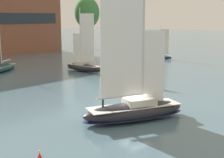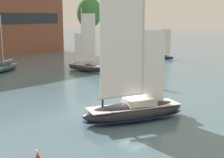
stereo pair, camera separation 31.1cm
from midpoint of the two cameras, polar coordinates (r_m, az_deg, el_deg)
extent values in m
plane|color=slate|center=(30.89, 4.35, -7.47)|extent=(400.00, 400.00, 0.00)
cylinder|color=brown|center=(98.70, -4.05, 8.00)|extent=(0.69, 0.69, 8.57)
ellipsoid|color=#3D7A3D|center=(98.55, -4.10, 11.99)|extent=(7.71, 7.71, 9.43)
ellipsoid|color=#232328|center=(30.62, 4.37, -5.88)|extent=(10.79, 6.97, 1.79)
ellipsoid|color=#19234C|center=(30.77, 4.36, -6.76)|extent=(10.90, 7.04, 0.21)
cube|color=silver|center=(30.47, 4.39, -4.95)|extent=(9.45, 6.03, 0.06)
cube|color=beige|center=(30.59, 5.28, -4.12)|extent=(3.53, 3.08, 0.74)
cylinder|color=silver|center=(29.71, 6.04, 7.55)|extent=(0.21, 0.21, 13.14)
cylinder|color=silver|center=(29.55, 1.77, -3.26)|extent=(4.39, 2.09, 0.18)
cube|color=white|center=(28.75, 2.18, 7.22)|extent=(3.98, 1.80, 10.77)
cube|color=white|center=(30.64, 8.00, 2.06)|extent=(2.12, 0.97, 7.22)
cylinder|color=#232838|center=(29.44, -1.43, -4.58)|extent=(0.26, 0.26, 0.85)
cylinder|color=#1E4CA5|center=(29.24, -1.44, -3.16)|extent=(0.45, 0.45, 0.65)
sphere|color=tan|center=(29.13, -1.44, -2.32)|extent=(0.24, 0.24, 0.24)
ellipsoid|color=navy|center=(76.34, 9.52, 4.04)|extent=(1.58, 5.57, 0.95)
ellipsoid|color=#19234C|center=(76.37, 9.51, 3.84)|extent=(1.60, 5.63, 0.11)
cube|color=#BCB7A8|center=(76.30, 9.52, 4.25)|extent=(1.33, 4.90, 0.06)
cube|color=silver|center=(76.43, 9.36, 4.44)|extent=(1.10, 1.56, 0.39)
cylinder|color=silver|center=(76.22, 9.33, 6.90)|extent=(0.11, 0.11, 6.96)
cylinder|color=silver|center=(75.79, 10.04, 4.63)|extent=(0.10, 2.51, 0.09)
cube|color=silver|center=(75.57, 10.05, 6.79)|extent=(0.04, 2.31, 5.71)
cube|color=silver|center=(76.75, 8.86, 5.77)|extent=(0.03, 1.22, 3.83)
ellipsoid|color=#194C47|center=(61.22, -18.78, 1.96)|extent=(7.26, 5.84, 1.25)
ellipsoid|color=#19234C|center=(61.27, -18.75, 1.65)|extent=(7.33, 5.90, 0.15)
cube|color=#BCB7A8|center=(61.17, -18.80, 2.31)|extent=(6.34, 5.07, 0.06)
cube|color=#333D4C|center=(60.80, -18.98, 2.52)|extent=(2.52, 2.35, 0.52)
cylinder|color=silver|center=(60.15, -19.34, 6.59)|extent=(0.15, 0.15, 9.22)
cylinder|color=silver|center=(61.99, -18.38, 3.17)|extent=(2.82, 1.96, 0.13)
cylinder|color=silver|center=(61.98, -18.38, 3.25)|extent=(2.58, 1.84, 0.20)
ellipsoid|color=#232328|center=(58.19, -4.85, 2.15)|extent=(2.83, 8.46, 1.42)
ellipsoid|color=#19234C|center=(58.25, -4.84, 1.77)|extent=(2.86, 8.54, 0.17)
cube|color=beige|center=(58.13, -4.85, 2.56)|extent=(2.40, 7.44, 0.06)
cube|color=beige|center=(58.37, -5.15, 2.91)|extent=(1.77, 2.43, 0.58)
cylinder|color=silver|center=(58.04, -5.41, 7.74)|extent=(0.17, 0.17, 10.41)
cylinder|color=silver|center=(57.16, -4.01, 3.30)|extent=(0.37, 3.75, 0.14)
cube|color=white|center=(56.83, -4.18, 7.58)|extent=(0.24, 3.44, 8.54)
cube|color=white|center=(58.96, -6.06, 5.49)|extent=(0.13, 1.83, 5.73)
sphere|color=#F2F266|center=(19.78, -13.06, -12.70)|extent=(0.16, 0.16, 0.16)
camera|label=1|loc=(0.16, -89.72, 0.06)|focal=50.00mm
camera|label=2|loc=(0.16, 90.28, -0.06)|focal=50.00mm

